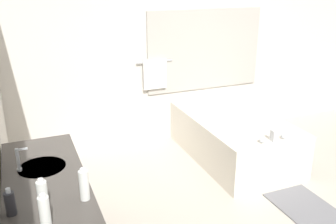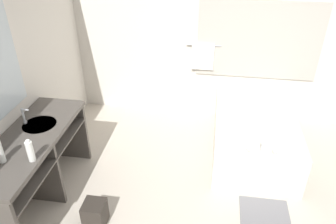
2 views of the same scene
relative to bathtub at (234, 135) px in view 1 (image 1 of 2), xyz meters
name	(u,v)px [view 1 (image 1 of 2)]	position (x,y,z in m)	size (l,w,h in m)	color
ground_plane	(265,224)	(-0.46, -1.33, -0.30)	(16.00, 16.00, 0.00)	beige
wall_back_with_blinds	(174,44)	(-0.45, 0.90, 1.05)	(7.40, 0.13, 2.70)	silver
vanity_counter	(49,207)	(-2.36, -1.26, 0.34)	(0.57, 1.60, 0.86)	#4C4742
sink_faucet	(19,160)	(-2.52, -1.05, 0.65)	(0.09, 0.04, 0.18)	silver
bathtub	(234,135)	(0.00, 0.00, 0.00)	(1.02, 1.71, 0.66)	silver
water_bottle_1	(43,197)	(-2.40, -1.66, 0.67)	(0.06, 0.06, 0.24)	silver
water_bottle_2	(84,185)	(-2.14, -1.60, 0.67)	(0.06, 0.06, 0.22)	silver
water_bottle_3	(45,213)	(-2.40, -1.83, 0.67)	(0.06, 0.06, 0.23)	silver
soap_dispenser	(10,203)	(-2.58, -1.60, 0.64)	(0.06, 0.06, 0.18)	#28282D
bath_mat	(306,208)	(0.07, -1.28, -0.29)	(0.52, 0.74, 0.02)	slate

